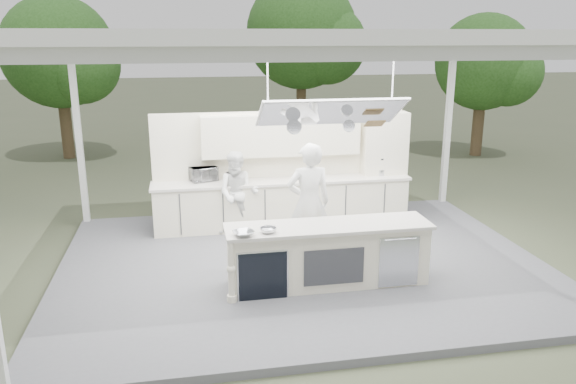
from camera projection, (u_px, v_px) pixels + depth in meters
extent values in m
plane|color=#444932|center=(302.00, 268.00, 9.48)|extent=(90.00, 90.00, 0.00)
cube|color=#57575B|center=(302.00, 265.00, 9.47)|extent=(8.00, 6.00, 0.12)
cube|color=white|center=(448.00, 126.00, 12.42)|extent=(0.12, 0.12, 3.70)
cube|color=white|center=(79.00, 138.00, 11.03)|extent=(0.12, 0.12, 3.70)
cube|color=white|center=(304.00, 36.00, 8.46)|extent=(8.20, 6.20, 0.16)
cube|color=white|center=(364.00, 53.00, 5.76)|extent=(8.00, 0.12, 0.16)
cube|color=white|center=(274.00, 44.00, 11.25)|extent=(8.00, 0.12, 0.16)
cube|color=white|center=(31.00, 48.00, 7.81)|extent=(0.12, 6.00, 0.16)
cube|color=white|center=(536.00, 46.00, 9.19)|extent=(0.12, 6.00, 0.16)
cube|color=white|center=(331.00, 112.00, 7.92)|extent=(2.00, 0.71, 0.43)
cube|color=white|center=(331.00, 112.00, 7.92)|extent=(2.06, 0.76, 0.46)
cylinder|color=white|center=(268.00, 79.00, 7.63)|extent=(0.02, 0.02, 0.95)
cylinder|color=white|center=(393.00, 77.00, 7.95)|extent=(0.02, 0.02, 0.95)
cylinder|color=silver|center=(294.00, 127.00, 8.03)|extent=(0.22, 0.14, 0.21)
cylinder|color=silver|center=(349.00, 126.00, 8.13)|extent=(0.18, 0.12, 0.18)
cube|color=olive|center=(375.00, 124.00, 8.21)|extent=(0.28, 0.18, 0.12)
cube|color=#F0E6CB|center=(328.00, 256.00, 8.51)|extent=(3.00, 0.70, 0.90)
cube|color=beige|center=(329.00, 226.00, 8.38)|extent=(3.10, 0.78, 0.05)
cylinder|color=#F0E6CB|center=(231.00, 272.00, 7.91)|extent=(0.11, 0.11, 0.92)
cube|color=black|center=(263.00, 276.00, 8.01)|extent=(0.70, 0.04, 0.72)
cube|color=silver|center=(263.00, 276.00, 8.01)|extent=(0.74, 0.03, 0.72)
cube|color=#333438|center=(334.00, 267.00, 8.18)|extent=(0.90, 0.02, 0.55)
cube|color=silver|center=(399.00, 262.00, 8.36)|extent=(0.62, 0.02, 0.78)
cube|color=#F0E6CB|center=(283.00, 204.00, 11.13)|extent=(5.00, 0.65, 0.90)
cube|color=beige|center=(283.00, 181.00, 11.00)|extent=(5.08, 0.72, 0.05)
cube|color=#F0E6CB|center=(280.00, 167.00, 11.23)|extent=(5.00, 0.10, 2.25)
cube|color=#F0E6CB|center=(281.00, 135.00, 10.92)|extent=(3.10, 0.38, 0.80)
cube|color=#F0E6CB|center=(384.00, 144.00, 11.31)|extent=(0.90, 0.45, 1.30)
cube|color=olive|center=(384.00, 144.00, 11.31)|extent=(0.84, 0.40, 0.03)
cylinder|color=silver|center=(380.00, 172.00, 11.31)|extent=(0.20, 0.20, 0.12)
cylinder|color=black|center=(381.00, 164.00, 11.27)|extent=(0.17, 0.17, 0.20)
cylinder|color=black|center=(397.00, 172.00, 11.37)|extent=(0.16, 0.16, 0.10)
cone|color=black|center=(397.00, 164.00, 11.33)|extent=(0.14, 0.14, 0.24)
cylinder|color=brown|center=(66.00, 125.00, 17.68)|extent=(0.36, 0.36, 2.10)
sphere|color=#366725|center=(58.00, 52.00, 17.08)|extent=(3.40, 3.40, 3.40)
sphere|color=#366725|center=(80.00, 64.00, 16.81)|extent=(2.38, 2.38, 2.38)
cylinder|color=brown|center=(301.00, 106.00, 20.95)|extent=(0.36, 0.36, 2.45)
sphere|color=#366725|center=(302.00, 33.00, 20.24)|extent=(4.00, 4.00, 4.00)
sphere|color=#366725|center=(327.00, 45.00, 19.92)|extent=(2.80, 2.80, 2.80)
cylinder|color=brown|center=(478.00, 126.00, 18.12)|extent=(0.36, 0.36, 1.92)
sphere|color=#366725|center=(484.00, 62.00, 17.58)|extent=(3.00, 3.00, 3.00)
sphere|color=#366725|center=(508.00, 72.00, 17.34)|extent=(2.10, 2.10, 2.10)
imported|color=white|center=(309.00, 203.00, 9.24)|extent=(0.75, 0.51, 2.02)
imported|color=white|center=(238.00, 194.00, 10.54)|extent=(0.90, 0.76, 1.61)
imported|color=#B4B6BB|center=(203.00, 174.00, 10.85)|extent=(0.58, 0.48, 0.28)
imported|color=silver|center=(244.00, 233.00, 7.90)|extent=(0.37, 0.37, 0.07)
imported|color=silver|center=(268.00, 230.00, 8.03)|extent=(0.30, 0.30, 0.07)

